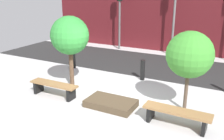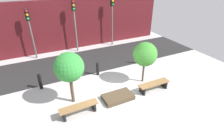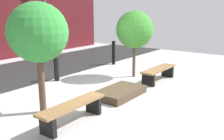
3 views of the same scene
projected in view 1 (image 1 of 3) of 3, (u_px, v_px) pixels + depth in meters
The scene contains 12 objects.
ground_plane at pixel (115, 103), 8.23m from camera, with size 18.00×18.00×0.00m, color #B5B5B5.
road_strip at pixel (159, 66), 12.17m from camera, with size 18.00×3.93×0.01m, color #252525.
building_facade at pixel (178, 17), 14.22m from camera, with size 16.20×0.50×4.04m, color #511419.
bench_left at pixel (54, 87), 8.67m from camera, with size 1.80×0.45×0.48m.
bench_right at pixel (177, 114), 6.78m from camera, with size 1.84×0.49×0.48m.
planter_bed at pixel (111, 103), 7.96m from camera, with size 1.56×0.93×0.22m, color #483A28.
tree_behind_left_bench at pixel (70, 36), 9.03m from camera, with size 1.41×1.41×2.68m.
tree_behind_right_bench at pixel (190, 55), 7.20m from camera, with size 1.37×1.37×2.47m.
bollard_far_left at pixel (73, 59), 11.70m from camera, with size 0.18×0.18×0.91m, color black.
bollard_left at pixel (143, 70), 10.18m from camera, with size 0.19×0.19×0.85m, color black.
traffic_light_west at pixel (120, 7), 14.72m from camera, with size 0.28×0.27×3.65m.
traffic_light_mid_west at pixel (175, 4), 13.20m from camera, with size 0.28×0.27×4.05m.
Camera 1 is at (3.40, -6.65, 3.62)m, focal length 40.00 mm.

